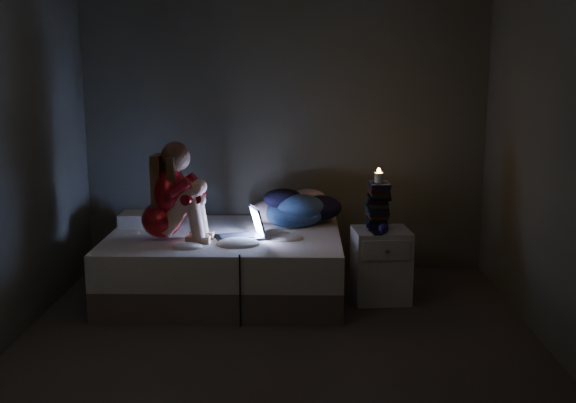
{
  "coord_description": "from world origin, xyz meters",
  "views": [
    {
      "loc": [
        0.16,
        -4.43,
        1.88
      ],
      "look_at": [
        0.05,
        1.0,
        0.8
      ],
      "focal_mm": 44.0,
      "sensor_mm": 36.0,
      "label": 1
    }
  ],
  "objects_px": {
    "laptop": "(239,223)",
    "candle": "(379,182)",
    "nightstand": "(381,265)",
    "phone": "(375,232)",
    "bed": "(225,264)",
    "woman": "(161,191)"
  },
  "relations": [
    {
      "from": "nightstand",
      "to": "laptop",
      "type": "bearing_deg",
      "value": 176.7
    },
    {
      "from": "woman",
      "to": "candle",
      "type": "xyz_separation_m",
      "value": [
        1.69,
        0.14,
        0.05
      ]
    },
    {
      "from": "candle",
      "to": "nightstand",
      "type": "bearing_deg",
      "value": -50.85
    },
    {
      "from": "nightstand",
      "to": "woman",
      "type": "bearing_deg",
      "value": 177.93
    },
    {
      "from": "laptop",
      "to": "phone",
      "type": "xyz_separation_m",
      "value": [
        1.06,
        -0.07,
        -0.06
      ]
    },
    {
      "from": "laptop",
      "to": "candle",
      "type": "relative_size",
      "value": 4.55
    },
    {
      "from": "bed",
      "to": "phone",
      "type": "bearing_deg",
      "value": -11.07
    },
    {
      "from": "bed",
      "to": "candle",
      "type": "relative_size",
      "value": 23.27
    },
    {
      "from": "nightstand",
      "to": "candle",
      "type": "bearing_deg",
      "value": 123.56
    },
    {
      "from": "laptop",
      "to": "nightstand",
      "type": "relative_size",
      "value": 0.63
    },
    {
      "from": "candle",
      "to": "woman",
      "type": "bearing_deg",
      "value": -175.21
    },
    {
      "from": "laptop",
      "to": "nightstand",
      "type": "height_order",
      "value": "laptop"
    },
    {
      "from": "woman",
      "to": "laptop",
      "type": "xyz_separation_m",
      "value": [
        0.59,
        0.06,
        -0.26
      ]
    },
    {
      "from": "nightstand",
      "to": "phone",
      "type": "distance_m",
      "value": 0.33
    },
    {
      "from": "bed",
      "to": "candle",
      "type": "distance_m",
      "value": 1.41
    },
    {
      "from": "phone",
      "to": "bed",
      "type": "bearing_deg",
      "value": 165.13
    },
    {
      "from": "bed",
      "to": "woman",
      "type": "relative_size",
      "value": 2.4
    },
    {
      "from": "bed",
      "to": "laptop",
      "type": "relative_size",
      "value": 5.11
    },
    {
      "from": "bed",
      "to": "woman",
      "type": "height_order",
      "value": "woman"
    },
    {
      "from": "laptop",
      "to": "candle",
      "type": "xyz_separation_m",
      "value": [
        1.09,
        0.08,
        0.31
      ]
    },
    {
      "from": "bed",
      "to": "candle",
      "type": "bearing_deg",
      "value": -3.61
    },
    {
      "from": "woman",
      "to": "candle",
      "type": "bearing_deg",
      "value": 8.4
    }
  ]
}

